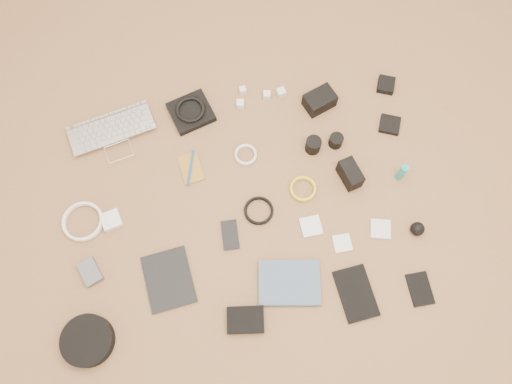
{
  "coord_description": "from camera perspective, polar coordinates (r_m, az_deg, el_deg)",
  "views": [
    {
      "loc": [
        -0.06,
        -0.64,
        1.9
      ],
      "look_at": [
        0.04,
        0.04,
        0.02
      ],
      "focal_mm": 35.0,
      "sensor_mm": 36.0,
      "label": 1
    }
  ],
  "objects": [
    {
      "name": "air_blower",
      "position": [
        2.04,
        17.97,
        -4.03
      ],
      "size": [
        0.06,
        0.06,
        0.05
      ],
      "primitive_type": "sphere",
      "rotation": [
        0.0,
        0.0,
        -0.06
      ],
      "color": "black",
      "rests_on": "ground"
    },
    {
      "name": "dslr_camera",
      "position": [
        2.18,
        7.28,
        10.33
      ],
      "size": [
        0.15,
        0.13,
        0.07
      ],
      "primitive_type": "cube",
      "rotation": [
        0.0,
        0.0,
        0.39
      ],
      "color": "black",
      "rests_on": "ground"
    },
    {
      "name": "paperback",
      "position": [
        1.91,
        3.91,
        -12.89
      ],
      "size": [
        0.25,
        0.2,
        0.02
      ],
      "primitive_type": "imported",
      "rotation": [
        0.0,
        0.0,
        1.43
      ],
      "color": "#435872",
      "rests_on": "ground"
    },
    {
      "name": "filter_case_right",
      "position": [
        2.03,
        14.05,
        -4.12
      ],
      "size": [
        0.09,
        0.09,
        0.01
      ],
      "primitive_type": "cube",
      "rotation": [
        0.0,
        0.0,
        -0.22
      ],
      "color": "silver",
      "rests_on": "ground"
    },
    {
      "name": "headphone_case",
      "position": [
        1.97,
        -18.69,
        -15.79
      ],
      "size": [
        0.25,
        0.25,
        0.05
      ],
      "primitive_type": "cylinder",
      "rotation": [
        0.0,
        0.0,
        -0.42
      ],
      "color": "black",
      "rests_on": "ground"
    },
    {
      "name": "charger_c",
      "position": [
        2.21,
        2.9,
        11.31
      ],
      "size": [
        0.04,
        0.04,
        0.03
      ],
      "primitive_type": "cube",
      "rotation": [
        0.0,
        0.0,
        0.28
      ],
      "color": "silver",
      "rests_on": "ground"
    },
    {
      "name": "card_reader",
      "position": [
        2.21,
        15.04,
        7.44
      ],
      "size": [
        0.11,
        0.11,
        0.02
      ],
      "primitive_type": "cube",
      "rotation": [
        0.0,
        0.0,
        -0.38
      ],
      "color": "black",
      "rests_on": "ground"
    },
    {
      "name": "drive_case",
      "position": [
        1.89,
        -1.22,
        -14.41
      ],
      "size": [
        0.15,
        0.11,
        0.03
      ],
      "primitive_type": "cube",
      "rotation": [
        0.0,
        0.0,
        -0.11
      ],
      "color": "black",
      "rests_on": "ground"
    },
    {
      "name": "headphones",
      "position": [
        2.15,
        -7.51,
        9.33
      ],
      "size": [
        0.13,
        0.13,
        0.02
      ],
      "primitive_type": "torus",
      "rotation": [
        0.0,
        0.0,
        0.02
      ],
      "color": "black",
      "rests_on": "headphone_pouch"
    },
    {
      "name": "laptop",
      "position": [
        2.18,
        -15.79,
        5.81
      ],
      "size": [
        0.41,
        0.33,
        0.03
      ],
      "primitive_type": "imported",
      "rotation": [
        0.0,
        0.0,
        0.24
      ],
      "color": "silver",
      "rests_on": "ground"
    },
    {
      "name": "lens_cleaner",
      "position": [
        2.08,
        16.32,
        2.15
      ],
      "size": [
        0.04,
        0.04,
        0.1
      ],
      "primitive_type": "cylinder",
      "rotation": [
        0.0,
        0.0,
        -0.22
      ],
      "color": "teal",
      "rests_on": "ground"
    },
    {
      "name": "filter_case_left",
      "position": [
        1.98,
        6.3,
        -3.92
      ],
      "size": [
        0.08,
        0.08,
        0.01
      ],
      "primitive_type": "cube",
      "rotation": [
        0.0,
        0.0,
        0.06
      ],
      "color": "silver",
      "rests_on": "ground"
    },
    {
      "name": "cable_yellow",
      "position": [
        2.03,
        5.38,
        0.3
      ],
      "size": [
        0.11,
        0.11,
        0.01
      ],
      "primitive_type": "torus",
      "rotation": [
        0.0,
        0.0,
        -0.05
      ],
      "color": "yellow",
      "rests_on": "ground"
    },
    {
      "name": "phone",
      "position": [
        1.96,
        -2.98,
        -4.92
      ],
      "size": [
        0.06,
        0.12,
        0.01
      ],
      "primitive_type": "cube",
      "rotation": [
        0.0,
        0.0,
        -0.01
      ],
      "color": "black",
      "rests_on": "ground"
    },
    {
      "name": "headphone_pouch",
      "position": [
        2.17,
        -7.44,
        9.04
      ],
      "size": [
        0.21,
        0.2,
        0.03
      ],
      "primitive_type": "cube",
      "rotation": [
        0.0,
        0.0,
        0.31
      ],
      "color": "black",
      "rests_on": "ground"
    },
    {
      "name": "tablet",
      "position": [
        1.95,
        -9.95,
        -9.81
      ],
      "size": [
        0.2,
        0.25,
        0.01
      ],
      "primitive_type": "cube",
      "rotation": [
        0.0,
        0.0,
        0.13
      ],
      "color": "black",
      "rests_on": "ground"
    },
    {
      "name": "charger_b",
      "position": [
        2.21,
        -1.53,
        11.56
      ],
      "size": [
        0.03,
        0.03,
        0.03
      ],
      "primitive_type": "cube",
      "rotation": [
        0.0,
        0.0,
        0.1
      ],
      "color": "silver",
      "rests_on": "ground"
    },
    {
      "name": "cable_white_a",
      "position": [
        2.08,
        -1.18,
        4.22
      ],
      "size": [
        0.1,
        0.1,
        0.01
      ],
      "primitive_type": "torus",
      "rotation": [
        0.0,
        0.0,
        -0.11
      ],
      "color": "white",
      "rests_on": "ground"
    },
    {
      "name": "charger_a",
      "position": [
        2.18,
        -1.81,
        10.03
      ],
      "size": [
        0.04,
        0.04,
        0.03
      ],
      "primitive_type": "cube",
      "rotation": [
        0.0,
        0.0,
        -0.17
      ],
      "color": "silver",
      "rests_on": "ground"
    },
    {
      "name": "flash",
      "position": [
        2.04,
        10.71,
        2.03
      ],
      "size": [
        0.09,
        0.13,
        0.09
      ],
      "primitive_type": "cube",
      "rotation": [
        0.0,
        0.0,
        0.29
      ],
      "color": "black",
      "rests_on": "ground"
    },
    {
      "name": "charger_d",
      "position": [
        2.2,
        1.25,
        11.01
      ],
      "size": [
        0.03,
        0.03,
        0.03
      ],
      "primitive_type": "cube",
      "rotation": [
        0.0,
        0.0,
        -0.14
      ],
      "color": "silver",
      "rests_on": "ground"
    },
    {
      "name": "notebook_olive",
      "position": [
        2.07,
        -7.44,
        2.7
      ],
      "size": [
        0.11,
        0.14,
        0.01
      ],
      "primitive_type": "cube",
      "rotation": [
        0.0,
        0.0,
        0.18
      ],
      "color": "olive",
      "rests_on": "ground"
    },
    {
      "name": "filter_case_mid",
      "position": [
        1.98,
        9.82,
        -5.78
      ],
      "size": [
        0.07,
        0.07,
        0.01
      ],
      "primitive_type": "cube",
      "rotation": [
        0.0,
        0.0,
        0.02
      ],
      "color": "silver",
      "rests_on": "ground"
    },
    {
      "name": "pen_blue",
      "position": [
        2.06,
        -7.47,
        2.79
      ],
      "size": [
        0.05,
        0.15,
        0.01
      ],
      "primitive_type": "cylinder",
      "rotation": [
        1.57,
        0.0,
        -0.24
      ],
      "color": "#1442A6",
      "rests_on": "notebook_olive"
    },
    {
      "name": "lens_pouch",
      "position": [
        2.3,
        14.64,
        11.76
      ],
      "size": [
        0.09,
        0.1,
        0.03
      ],
      "primitive_type": "cube",
      "rotation": [
        0.0,
        0.0,
        -0.37
      ],
      "color": "black",
      "rests_on": "ground"
    },
    {
      "name": "power_brick",
      "position": [
        2.05,
        -16.17,
        -3.14
      ],
      "size": [
        0.09,
        0.09,
        0.03
      ],
      "primitive_type": "cube",
      "rotation": [
        0.0,
        0.0,
        0.26
      ],
      "color": "silver",
      "rests_on": "ground"
    },
    {
      "name": "lens_a",
      "position": [
        2.08,
        6.55,
        5.35
      ],
      "size": [
        0.08,
        0.08,
        0.07
      ],
      "primitive_type": "cylinder",
      "rotation": [
        0.0,
        0.0,
        -0.24
      ],
      "color": "black",
      "rests_on": "ground"
    },
    {
      "name": "notebook_black_b",
      "position": [
        2.02,
        18.23,
        -10.49
      ],
      "size": [
        0.09,
        0.13,
        0.01
      ],
      "primitive_type": "cube",
      "rotation": [
        0.0,
        0.0,
        0.03
      ],
      "color": "black",
      "rests_on": "ground"
    },
    {
      "name": "cable_white_b",
      "position": [
        2.09,
        -19.12,
        -3.25
      ],
      "size": [
        0.21,
        0.21,
        0.01
      ],
      "primitive_type": "torus",
      "rotation": [
        0.0,
        0.0,
        -0.4
      ],
      "color": "white",
      "rests_on": "ground"
    },
    {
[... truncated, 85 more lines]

